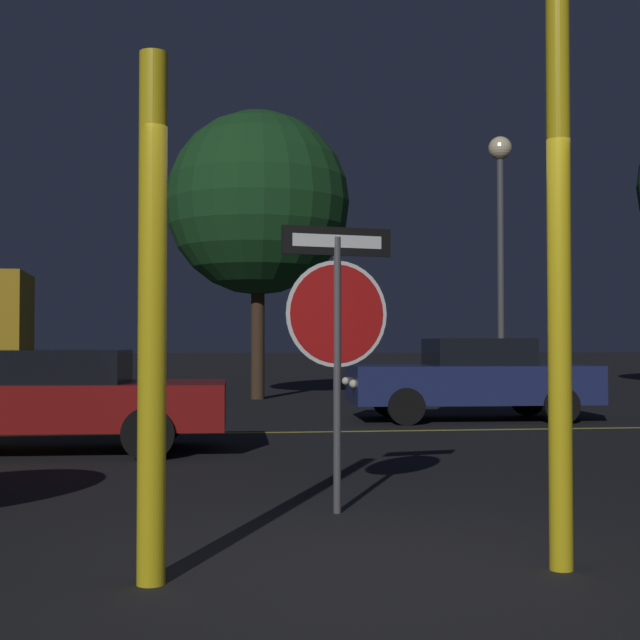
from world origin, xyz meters
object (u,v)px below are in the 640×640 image
(passing_car_3, at_px, (472,379))
(passing_car_2, at_px, (40,399))
(yellow_pole_right, at_px, (559,264))
(stop_sign, at_px, (337,312))
(tree_1, at_px, (258,204))
(street_lamp, at_px, (500,210))
(yellow_pole_left, at_px, (152,316))

(passing_car_3, bearing_deg, passing_car_2, 122.39)
(yellow_pole_right, bearing_deg, stop_sign, 118.65)
(stop_sign, height_order, tree_1, tree_1)
(yellow_pole_right, bearing_deg, street_lamp, 72.14)
(tree_1, bearing_deg, yellow_pole_left, -95.60)
(stop_sign, xyz_separation_m, tree_1, (0.28, 14.32, 3.10))
(yellow_pole_right, bearing_deg, passing_car_2, 122.92)
(yellow_pole_left, bearing_deg, yellow_pole_right, 0.04)
(passing_car_2, xyz_separation_m, tree_1, (3.25, 10.02, 4.00))
(yellow_pole_left, xyz_separation_m, tree_1, (1.59, 16.19, 3.19))
(stop_sign, xyz_separation_m, yellow_pole_left, (-1.31, -1.87, -0.09))
(passing_car_2, distance_m, tree_1, 11.27)
(yellow_pole_left, relative_size, yellow_pole_right, 0.82)
(yellow_pole_right, relative_size, tree_1, 0.52)
(yellow_pole_right, distance_m, tree_1, 16.46)
(passing_car_3, bearing_deg, yellow_pole_left, 156.48)
(yellow_pole_right, distance_m, passing_car_3, 10.27)
(yellow_pole_right, relative_size, passing_car_2, 0.76)
(yellow_pole_left, relative_size, tree_1, 0.43)
(street_lamp, distance_m, tree_1, 5.69)
(passing_car_3, bearing_deg, street_lamp, -21.74)
(street_lamp, bearing_deg, passing_car_3, -114.44)
(stop_sign, distance_m, yellow_pole_left, 2.29)
(passing_car_2, bearing_deg, stop_sign, -143.27)
(tree_1, bearing_deg, passing_car_3, -62.44)
(street_lamp, bearing_deg, passing_car_2, -135.50)
(stop_sign, xyz_separation_m, passing_car_3, (3.57, 8.02, -0.84))
(yellow_pole_right, height_order, passing_car_3, yellow_pole_right)
(stop_sign, height_order, yellow_pole_right, yellow_pole_right)
(yellow_pole_left, relative_size, passing_car_3, 0.68)
(street_lamp, relative_size, tree_1, 0.89)
(stop_sign, relative_size, passing_car_3, 0.51)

